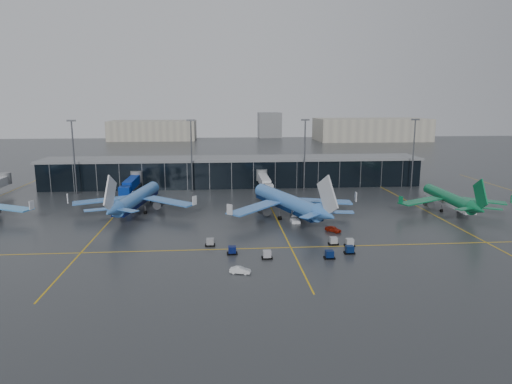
{
  "coord_description": "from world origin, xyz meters",
  "views": [
    {
      "loc": [
        -5.4,
        -109.95,
        31.48
      ],
      "look_at": [
        5.0,
        18.0,
        6.0
      ],
      "focal_mm": 32.0,
      "sensor_mm": 36.0,
      "label": 1
    }
  ],
  "objects": [
    {
      "name": "airliner_arkefly",
      "position": [
        -29.26,
        21.18,
        6.59
      ],
      "size": [
        43.76,
        48.13,
        13.18
      ],
      "primitive_type": null,
      "rotation": [
        0.0,
        0.0,
        -0.15
      ],
      "color": "#3B76C4",
      "rests_on": "ground"
    },
    {
      "name": "jet_bridges",
      "position": [
        -35.0,
        42.99,
        4.55
      ],
      "size": [
        94.0,
        27.5,
        7.2
      ],
      "color": "#595B60",
      "rests_on": "ground"
    },
    {
      "name": "ground",
      "position": [
        0.0,
        0.0,
        0.0
      ],
      "size": [
        600.0,
        600.0,
        0.0
      ],
      "primitive_type": "plane",
      "color": "#282B2D",
      "rests_on": "ground"
    },
    {
      "name": "distant_hangars",
      "position": [
        49.94,
        270.08,
        8.79
      ],
      "size": [
        260.0,
        71.0,
        22.0
      ],
      "color": "#B2AD99",
      "rests_on": "ground"
    },
    {
      "name": "flood_masts",
      "position": [
        5.0,
        50.0,
        13.81
      ],
      "size": [
        203.0,
        0.5,
        25.5
      ],
      "color": "#595B60",
      "rests_on": "ground"
    },
    {
      "name": "taxi_lines",
      "position": [
        10.0,
        10.61,
        0.01
      ],
      "size": [
        220.0,
        120.0,
        0.02
      ],
      "color": "gold",
      "rests_on": "ground"
    },
    {
      "name": "service_van_red",
      "position": [
        22.3,
        -3.66,
        0.71
      ],
      "size": [
        4.01,
        4.24,
        1.42
      ],
      "primitive_type": "imported",
      "rotation": [
        0.0,
        0.0,
        0.72
      ],
      "color": "#9B1D0B",
      "rests_on": "ground"
    },
    {
      "name": "terminal_pier",
      "position": [
        0.0,
        62.0,
        5.42
      ],
      "size": [
        142.0,
        17.0,
        10.7
      ],
      "color": "black",
      "rests_on": "ground"
    },
    {
      "name": "baggage_carts",
      "position": [
        10.68,
        -17.76,
        0.76
      ],
      "size": [
        33.05,
        11.9,
        1.7
      ],
      "color": "black",
      "rests_on": "ground"
    },
    {
      "name": "airliner_aer_lingus",
      "position": [
        61.42,
        15.73,
        5.83
      ],
      "size": [
        34.79,
        39.23,
        11.66
      ],
      "primitive_type": null,
      "rotation": [
        0.0,
        0.0,
        -0.04
      ],
      "color": "#0C6A3D",
      "rests_on": "ground"
    },
    {
      "name": "airliner_klm_near",
      "position": [
        12.95,
        12.15,
        6.96
      ],
      "size": [
        52.62,
        55.99,
        13.93
      ],
      "primitive_type": null,
      "rotation": [
        0.0,
        0.0,
        0.34
      ],
      "color": "#3E79CB",
      "rests_on": "ground"
    },
    {
      "name": "mobile_airstair",
      "position": [
        14.44,
        5.8,
        0.77
      ],
      "size": [
        2.32,
        3.28,
        3.45
      ],
      "rotation": [
        0.0,
        0.0,
        0.04
      ],
      "color": "white",
      "rests_on": "ground"
    },
    {
      "name": "service_van_white",
      "position": [
        -1.81,
        -29.53,
        0.64
      ],
      "size": [
        4.14,
        2.37,
        1.29
      ],
      "primitive_type": "imported",
      "rotation": [
        0.0,
        0.0,
        1.3
      ],
      "color": "silver",
      "rests_on": "ground"
    }
  ]
}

